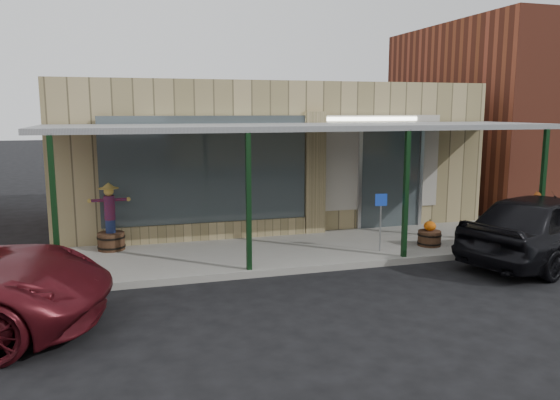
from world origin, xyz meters
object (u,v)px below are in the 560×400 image
object	(u,v)px
handicap_sign	(381,214)
parked_sedan	(547,227)
barrel_pumpkin	(429,236)
barrel_scarecrow	(111,227)

from	to	relation	value
handicap_sign	parked_sedan	xyz separation A→B (m)	(3.43, -1.45, -0.21)
barrel_pumpkin	parked_sedan	bearing A→B (deg)	-38.25
handicap_sign	barrel_pumpkin	bearing A→B (deg)	13.84
handicap_sign	barrel_scarecrow	bearing A→B (deg)	170.58
parked_sedan	handicap_sign	bearing A→B (deg)	47.83
barrel_pumpkin	handicap_sign	distance (m)	1.56
barrel_scarecrow	barrel_pumpkin	xyz separation A→B (m)	(7.48, -1.79, -0.31)
barrel_scarecrow	parked_sedan	bearing A→B (deg)	0.89
barrel_scarecrow	barrel_pumpkin	distance (m)	7.70
barrel_scarecrow	parked_sedan	world-z (taller)	barrel_scarecrow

